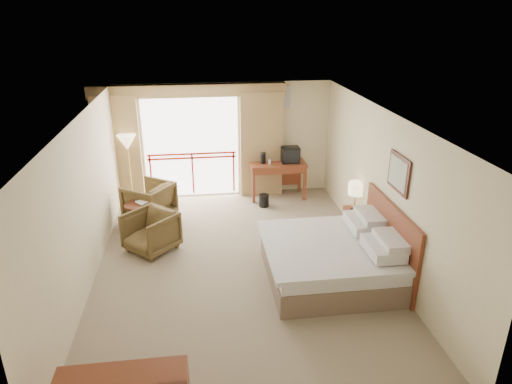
{
  "coord_description": "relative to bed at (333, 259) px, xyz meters",
  "views": [
    {
      "loc": [
        -0.66,
        -7.01,
        4.28
      ],
      "look_at": [
        0.33,
        0.4,
        1.24
      ],
      "focal_mm": 32.0,
      "sensor_mm": 36.0,
      "label": 1
    }
  ],
  "objects": [
    {
      "name": "floor",
      "position": [
        -1.5,
        0.6,
        -0.38
      ],
      "size": [
        7.0,
        7.0,
        0.0
      ],
      "primitive_type": "plane",
      "color": "#817156",
      "rests_on": "ground"
    },
    {
      "name": "ceiling",
      "position": [
        -1.5,
        0.6,
        2.32
      ],
      "size": [
        7.0,
        7.0,
        0.0
      ],
      "primitive_type": "plane",
      "rotation": [
        3.14,
        0.0,
        0.0
      ],
      "color": "white",
      "rests_on": "wall_back"
    },
    {
      "name": "wall_back",
      "position": [
        -1.5,
        4.1,
        0.97
      ],
      "size": [
        5.0,
        0.0,
        5.0
      ],
      "primitive_type": "plane",
      "rotation": [
        1.57,
        0.0,
        0.0
      ],
      "color": "beige",
      "rests_on": "ground"
    },
    {
      "name": "wall_front",
      "position": [
        -1.5,
        -2.9,
        0.97
      ],
      "size": [
        5.0,
        0.0,
        5.0
      ],
      "primitive_type": "plane",
      "rotation": [
        -1.57,
        0.0,
        0.0
      ],
      "color": "beige",
      "rests_on": "ground"
    },
    {
      "name": "wall_left",
      "position": [
        -4.0,
        0.6,
        0.97
      ],
      "size": [
        0.0,
        7.0,
        7.0
      ],
      "primitive_type": "plane",
      "rotation": [
        1.57,
        0.0,
        1.57
      ],
      "color": "beige",
      "rests_on": "ground"
    },
    {
      "name": "wall_right",
      "position": [
        1.0,
        0.6,
        0.97
      ],
      "size": [
        0.0,
        7.0,
        7.0
      ],
      "primitive_type": "plane",
      "rotation": [
        1.57,
        0.0,
        -1.57
      ],
      "color": "beige",
      "rests_on": "ground"
    },
    {
      "name": "balcony_door",
      "position": [
        -2.3,
        4.08,
        0.82
      ],
      "size": [
        2.4,
        0.0,
        2.4
      ],
      "primitive_type": "plane",
      "rotation": [
        1.57,
        0.0,
        0.0
      ],
      "color": "white",
      "rests_on": "wall_back"
    },
    {
      "name": "balcony_railing",
      "position": [
        -2.3,
        4.06,
        0.44
      ],
      "size": [
        2.09,
        0.03,
        1.02
      ],
      "color": "#A11B0D",
      "rests_on": "wall_back"
    },
    {
      "name": "curtain_left",
      "position": [
        -3.95,
        3.95,
        0.87
      ],
      "size": [
        1.0,
        0.26,
        2.5
      ],
      "primitive_type": "cube",
      "color": "olive",
      "rests_on": "wall_back"
    },
    {
      "name": "curtain_right",
      "position": [
        -0.65,
        3.95,
        0.87
      ],
      "size": [
        1.0,
        0.26,
        2.5
      ],
      "primitive_type": "cube",
      "color": "olive",
      "rests_on": "wall_back"
    },
    {
      "name": "valance",
      "position": [
        -2.3,
        3.98,
        2.17
      ],
      "size": [
        4.4,
        0.22,
        0.28
      ],
      "primitive_type": "cube",
      "color": "olive",
      "rests_on": "wall_back"
    },
    {
      "name": "hvac_vent",
      "position": [
        -0.2,
        4.07,
        1.97
      ],
      "size": [
        0.5,
        0.04,
        0.5
      ],
      "primitive_type": "cube",
      "color": "silver",
      "rests_on": "wall_back"
    },
    {
      "name": "bed",
      "position": [
        0.0,
        0.0,
        0.0
      ],
      "size": [
        2.13,
        2.06,
        0.97
      ],
      "color": "brown",
      "rests_on": "floor"
    },
    {
      "name": "headboard",
      "position": [
        0.96,
        0.0,
        0.27
      ],
      "size": [
        0.06,
        2.1,
        1.3
      ],
      "primitive_type": "cube",
      "color": "#622311",
      "rests_on": "wall_right"
    },
    {
      "name": "framed_art",
      "position": [
        0.97,
        0.0,
        1.47
      ],
      "size": [
        0.04,
        0.72,
        0.6
      ],
      "color": "black",
      "rests_on": "wall_right"
    },
    {
      "name": "nightstand",
      "position": [
        0.91,
        1.57,
        -0.11
      ],
      "size": [
        0.38,
        0.45,
        0.53
      ],
      "primitive_type": "cube",
      "rotation": [
        0.0,
        0.0,
        -0.03
      ],
      "color": "#622311",
      "rests_on": "floor"
    },
    {
      "name": "table_lamp",
      "position": [
        0.91,
        1.62,
        0.57
      ],
      "size": [
        0.31,
        0.31,
        0.54
      ],
      "rotation": [
        0.0,
        0.0,
        -0.28
      ],
      "color": "tan",
      "rests_on": "nightstand"
    },
    {
      "name": "phone",
      "position": [
        0.86,
        1.42,
        0.19
      ],
      "size": [
        0.2,
        0.17,
        0.08
      ],
      "primitive_type": "cube",
      "rotation": [
        0.0,
        0.0,
        -0.19
      ],
      "color": "black",
      "rests_on": "nightstand"
    },
    {
      "name": "desk",
      "position": [
        -0.29,
        3.73,
        0.3
      ],
      "size": [
        1.33,
        0.64,
        0.87
      ],
      "rotation": [
        0.0,
        0.0,
        -0.06
      ],
      "color": "#622311",
      "rests_on": "floor"
    },
    {
      "name": "tv",
      "position": [
        0.01,
        3.67,
        0.68
      ],
      "size": [
        0.41,
        0.33,
        0.38
      ],
      "rotation": [
        0.0,
        0.0,
        -0.3
      ],
      "color": "black",
      "rests_on": "desk"
    },
    {
      "name": "coffee_maker",
      "position": [
        -0.64,
        3.67,
        0.62
      ],
      "size": [
        0.15,
        0.15,
        0.27
      ],
      "primitive_type": "cylinder",
      "rotation": [
        0.0,
        0.0,
        0.3
      ],
      "color": "black",
      "rests_on": "desk"
    },
    {
      "name": "cup",
      "position": [
        -0.49,
        3.62,
        0.54
      ],
      "size": [
        0.08,
        0.08,
        0.1
      ],
      "primitive_type": "cylinder",
      "rotation": [
        0.0,
        0.0,
        0.06
      ],
      "color": "white",
      "rests_on": "desk"
    },
    {
      "name": "wastebasket",
      "position": [
        -0.69,
        3.14,
        -0.23
      ],
      "size": [
        0.28,
        0.28,
        0.29
      ],
      "primitive_type": "cylinder",
      "rotation": [
        0.0,
        0.0,
        0.25
      ],
      "color": "black",
      "rests_on": "floor"
    },
    {
      "name": "armchair_far",
      "position": [
        -3.24,
        2.82,
        -0.38
      ],
      "size": [
        1.24,
        1.23,
        0.82
      ],
      "primitive_type": "imported",
      "rotation": [
        0.0,
        0.0,
        -2.19
      ],
      "color": "#48381F",
      "rests_on": "floor"
    },
    {
      "name": "armchair_near",
      "position": [
        -3.1,
        1.4,
        -0.38
      ],
      "size": [
        1.17,
        1.17,
        0.76
      ],
      "primitive_type": "imported",
      "rotation": [
        0.0,
        0.0,
        -0.77
      ],
      "color": "#48381F",
      "rests_on": "floor"
    },
    {
      "name": "side_table",
      "position": [
        -3.4,
        2.25,
        0.03
      ],
      "size": [
        0.54,
        0.54,
        0.59
      ],
      "rotation": [
        0.0,
        0.0,
        0.28
      ],
      "color": "black",
      "rests_on": "floor"
    },
    {
      "name": "book",
      "position": [
        -3.4,
        2.25,
        0.22
      ],
      "size": [
        0.3,
        0.31,
        0.02
      ],
      "primitive_type": "imported",
      "rotation": [
        0.0,
        0.0,
        0.66
      ],
      "color": "white",
      "rests_on": "side_table"
    },
    {
      "name": "floor_lamp",
      "position": [
        -3.71,
        3.67,
        1.06
      ],
      "size": [
        0.42,
        0.42,
        1.67
      ],
      "rotation": [
        0.0,
        0.0,
        -0.17
      ],
      "color": "tan",
      "rests_on": "floor"
    }
  ]
}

